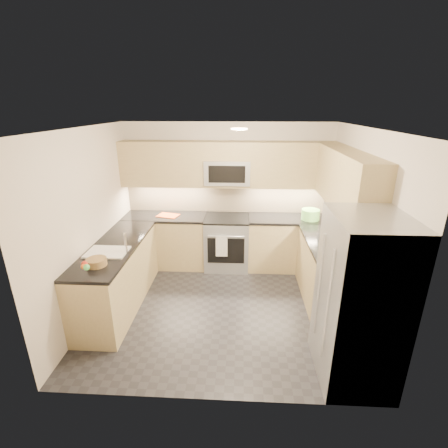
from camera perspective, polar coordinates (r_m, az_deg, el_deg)
floor at (r=4.87m, az=-0.23°, el=-14.25°), size 3.60×3.20×0.00m
ceiling at (r=4.03m, az=-0.28°, el=16.54°), size 3.60×3.20×0.02m
wall_back at (r=5.82m, az=0.66°, el=5.17°), size 3.60×0.02×2.50m
wall_front at (r=2.85m, az=-2.14°, el=-11.66°), size 3.60×0.02×2.50m
wall_left at (r=4.75m, az=-22.50°, el=0.08°), size 0.02×3.20×2.50m
wall_right at (r=4.56m, az=22.94°, el=-0.75°), size 0.02×3.20×2.50m
base_cab_back_left at (r=5.94m, az=-10.07°, el=-2.99°), size 1.42×0.60×0.90m
base_cab_back_right at (r=5.86m, az=11.24°, el=-3.43°), size 1.42×0.60×0.90m
base_cab_right at (r=4.93m, az=17.79°, el=-8.80°), size 0.60×1.70×0.90m
base_cab_peninsula at (r=4.94m, az=-18.08°, el=-8.73°), size 0.60×2.00×0.90m
countertop_back_left at (r=5.78m, az=-10.35°, el=1.30°), size 1.42×0.63×0.04m
countertop_back_right at (r=5.69m, az=11.56°, el=0.92°), size 1.42×0.63×0.04m
countertop_right at (r=4.72m, az=18.39°, el=-3.79°), size 0.63×1.70×0.04m
countertop_peninsula at (r=4.74m, az=-18.69°, el=-3.73°), size 0.63×2.00×0.04m
upper_cab_back at (r=5.52m, az=0.61°, el=10.47°), size 3.60×0.35×0.75m
upper_cab_right at (r=4.60m, az=20.75°, el=7.21°), size 0.35×1.95×0.75m
backsplash_back at (r=5.83m, az=0.66°, el=4.63°), size 3.60×0.01×0.51m
backsplash_right at (r=4.98m, az=21.16°, el=0.50°), size 0.01×2.30×0.51m
gas_range at (r=5.77m, az=0.49°, el=-3.32°), size 0.76×0.65×0.91m
range_cooktop at (r=5.61m, az=0.51°, el=1.00°), size 0.76×0.65×0.03m
oven_door_glass at (r=5.47m, az=0.33°, el=-4.74°), size 0.62×0.02×0.45m
oven_handle at (r=5.35m, az=0.33°, el=-2.21°), size 0.60×0.02×0.02m
microwave at (r=5.52m, az=0.59°, el=9.15°), size 0.76×0.40×0.40m
microwave_door at (r=5.32m, az=0.49°, el=8.72°), size 0.60×0.01×0.28m
refrigerator at (r=3.62m, az=22.74°, el=-12.39°), size 0.70×0.90×1.80m
fridge_handle_left at (r=3.34m, az=17.71°, el=-13.59°), size 0.02×0.02×1.20m
fridge_handle_right at (r=3.64m, az=16.36°, el=-10.48°), size 0.02×0.02×1.20m
sink_basin at (r=4.55m, az=-19.75°, el=-5.45°), size 0.52×0.38×0.16m
faucet at (r=4.38m, az=-16.90°, el=-3.27°), size 0.03×0.03×0.28m
utensil_bowl at (r=5.65m, az=14.96°, el=1.63°), size 0.37×0.37×0.17m
cutting_board at (r=5.74m, az=-9.80°, el=1.49°), size 0.41×0.33×0.01m
fruit_basket at (r=4.21m, az=-21.52°, el=-6.25°), size 0.32×0.32×0.09m
fruit_apple at (r=4.04m, az=-23.31°, el=-6.50°), size 0.07×0.07×0.07m
fruit_pear at (r=3.95m, az=-23.01°, el=-7.03°), size 0.07×0.07×0.07m
dish_towel_check at (r=5.40m, az=-0.43°, el=-3.94°), size 0.19×0.02×0.37m
fruit_orange at (r=3.99m, az=-23.46°, el=-6.89°), size 0.06×0.06×0.06m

